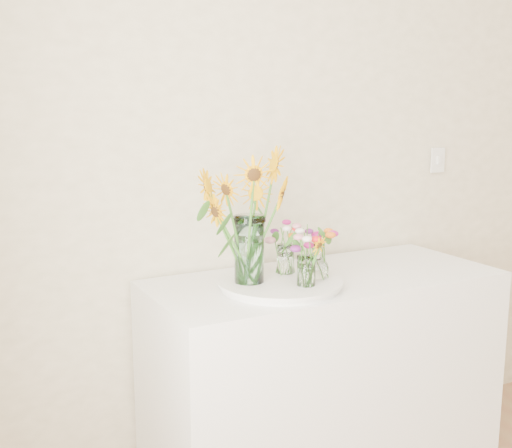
% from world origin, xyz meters
% --- Properties ---
extents(counter, '(1.40, 0.60, 0.90)m').
position_xyz_m(counter, '(-0.45, 1.93, 0.45)').
color(counter, white).
rests_on(counter, ground_plane).
extents(tray, '(0.44, 0.44, 0.02)m').
position_xyz_m(tray, '(-0.69, 1.87, 0.91)').
color(tray, white).
rests_on(tray, counter).
extents(mason_jar, '(0.14, 0.14, 0.25)m').
position_xyz_m(mason_jar, '(-0.80, 1.91, 1.05)').
color(mason_jar, '#C3FBEC').
rests_on(mason_jar, tray).
extents(sunflower_bouquet, '(0.80, 0.80, 0.49)m').
position_xyz_m(sunflower_bouquet, '(-0.80, 1.91, 1.17)').
color(sunflower_bouquet, '#EFA605').
rests_on(sunflower_bouquet, tray).
extents(small_vase_a, '(0.07, 0.07, 0.11)m').
position_xyz_m(small_vase_a, '(-0.64, 1.77, 0.98)').
color(small_vase_a, white).
rests_on(small_vase_a, tray).
extents(wildflower_posy_a, '(0.17, 0.17, 0.20)m').
position_xyz_m(wildflower_posy_a, '(-0.64, 1.77, 1.03)').
color(wildflower_posy_a, orange).
rests_on(wildflower_posy_a, tray).
extents(small_vase_b, '(0.12, 0.12, 0.13)m').
position_xyz_m(small_vase_b, '(-0.55, 1.84, 0.99)').
color(small_vase_b, white).
rests_on(small_vase_b, tray).
extents(wildflower_posy_b, '(0.22, 0.22, 0.22)m').
position_xyz_m(wildflower_posy_b, '(-0.55, 1.84, 1.04)').
color(wildflower_posy_b, orange).
rests_on(wildflower_posy_b, tray).
extents(small_vase_c, '(0.07, 0.07, 0.12)m').
position_xyz_m(small_vase_c, '(-0.62, 1.95, 0.98)').
color(small_vase_c, white).
rests_on(small_vase_c, tray).
extents(wildflower_posy_c, '(0.18, 0.18, 0.21)m').
position_xyz_m(wildflower_posy_c, '(-0.62, 1.95, 1.03)').
color(wildflower_posy_c, orange).
rests_on(wildflower_posy_c, tray).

